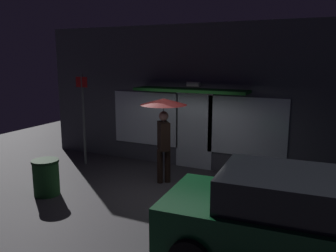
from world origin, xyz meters
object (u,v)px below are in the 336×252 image
at_px(trash_bin, 46,177).
at_px(street_sign_post, 83,114).
at_px(person_with_umbrella, 164,117).
at_px(parked_car, 297,222).
at_px(sidewalk_bollard, 230,178).

bearing_deg(trash_bin, street_sign_post, 107.37).
xyz_separation_m(person_with_umbrella, parked_car, (3.45, -2.50, -0.94)).
bearing_deg(trash_bin, parked_car, -5.96).
relative_size(parked_car, street_sign_post, 1.53).
height_order(person_with_umbrella, parked_car, person_with_umbrella).
relative_size(person_with_umbrella, sidewalk_bollard, 4.50).
height_order(person_with_umbrella, trash_bin, person_with_umbrella).
relative_size(sidewalk_bollard, trash_bin, 0.57).
xyz_separation_m(parked_car, sidewalk_bollard, (-1.80, 2.87, -0.52)).
relative_size(person_with_umbrella, street_sign_post, 0.80).
relative_size(parked_car, trash_bin, 4.91).
distance_m(street_sign_post, trash_bin, 2.68).
bearing_deg(sidewalk_bollard, parked_car, -57.84).
distance_m(person_with_umbrella, sidewalk_bollard, 2.23).
bearing_deg(person_with_umbrella, sidewalk_bollard, 63.61).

